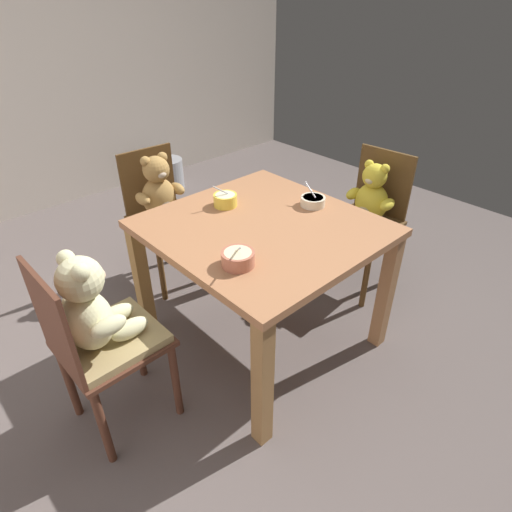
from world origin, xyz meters
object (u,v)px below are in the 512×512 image
Objects in this scene: dining_table at (263,244)px; porridge_bowl_cream_near_right at (313,201)px; teddy_chair_near_right at (370,206)px; metal_pail at (168,174)px; porridge_bowl_yellow_far_center at (226,200)px; porridge_bowl_terracotta_near_left at (238,258)px; teddy_chair_near_left at (96,323)px; teddy_chair_far_center at (160,199)px.

dining_table is 0.36m from porridge_bowl_cream_near_right.
teddy_chair_near_right is 2.23m from metal_pail.
dining_table is 2.34m from metal_pail.
dining_table is 0.32m from porridge_bowl_yellow_far_center.
porridge_bowl_cream_near_right is 0.67m from porridge_bowl_terracotta_near_left.
teddy_chair_near_left is at bearing -7.52° from teddy_chair_near_right.
porridge_bowl_terracotta_near_left reaches higher than teddy_chair_far_center.
porridge_bowl_yellow_far_center is (0.87, 0.23, 0.18)m from teddy_chair_near_left.
teddy_chair_far_center is at bearing -50.14° from teddy_chair_near_right.
teddy_chair_near_right is at bearing -20.65° from porridge_bowl_yellow_far_center.
teddy_chair_far_center is 0.64m from porridge_bowl_yellow_far_center.
porridge_bowl_yellow_far_center reaches higher than metal_pail.
teddy_chair_far_center is 6.54× the size of porridge_bowl_yellow_far_center.
porridge_bowl_cream_near_right is at bearing -6.25° from teddy_chair_near_right.
dining_table is 0.39m from porridge_bowl_terracotta_near_left.
porridge_bowl_terracotta_near_left is 0.48× the size of metal_pail.
teddy_chair_far_center is at bearing 44.79° from teddy_chair_near_left.
teddy_chair_near_left is at bearing 176.51° from dining_table.
teddy_chair_near_left is 1.18m from teddy_chair_far_center.
porridge_bowl_cream_near_right reaches higher than metal_pail.
porridge_bowl_terracotta_near_left is (-0.32, -0.18, 0.14)m from dining_table.
dining_table is at bearing 5.40° from teddy_chair_far_center.
teddy_chair_near_right is (0.87, -0.04, -0.07)m from dining_table.
porridge_bowl_terracotta_near_left is (-0.66, -0.16, 0.01)m from porridge_bowl_cream_near_right.
dining_table is at bearing 175.77° from porridge_bowl_cream_near_right.
dining_table is at bearing -4.18° from teddy_chair_near_left.
dining_table is at bearing 29.89° from porridge_bowl_terracotta_near_left.
porridge_bowl_yellow_far_center is at bearing 89.49° from dining_table.
teddy_chair_near_left is at bearing -128.15° from metal_pail.
dining_table is 0.90m from teddy_chair_far_center.
metal_pail is at bearing 149.80° from teddy_chair_far_center.
porridge_bowl_yellow_far_center is at bearing 55.61° from porridge_bowl_terracotta_near_left.
teddy_chair_near_right is (1.74, -0.10, -0.03)m from teddy_chair_near_left.
teddy_chair_far_center is 2.93× the size of metal_pail.
teddy_chair_near_right is 6.31× the size of porridge_bowl_cream_near_right.
teddy_chair_near_right is 6.65× the size of porridge_bowl_yellow_far_center.
porridge_bowl_cream_near_right is 0.47× the size of metal_pail.
porridge_bowl_yellow_far_center is at bearing 14.35° from teddy_chair_near_left.
teddy_chair_near_right is 0.57m from porridge_bowl_cream_near_right.
metal_pail is (1.65, 2.10, -0.45)m from teddy_chair_near_left.
teddy_chair_near_left reaches higher than porridge_bowl_yellow_far_center.
metal_pail is (0.78, 2.15, -0.48)m from dining_table.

